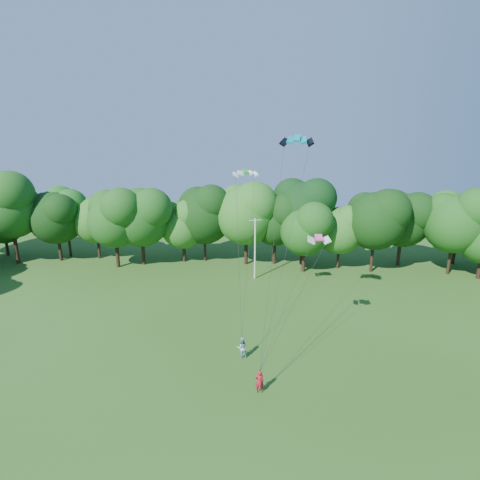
{
  "coord_description": "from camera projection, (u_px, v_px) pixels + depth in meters",
  "views": [
    {
      "loc": [
        2.73,
        -18.63,
        18.26
      ],
      "look_at": [
        -0.39,
        13.0,
        9.96
      ],
      "focal_mm": 28.0,
      "sensor_mm": 36.0,
      "label": 1
    }
  ],
  "objects": [
    {
      "name": "tree_back_east",
      "position": [
        459.0,
        217.0,
        56.3
      ],
      "size": [
        8.09,
        8.09,
        11.76
      ],
      "color": "#312213",
      "rests_on": "ground"
    },
    {
      "name": "tree_back_center",
      "position": [
        304.0,
        207.0,
        55.72
      ],
      "size": [
        9.84,
        9.84,
        14.31
      ],
      "color": "#332413",
      "rests_on": "ground"
    },
    {
      "name": "ground",
      "position": [
        226.0,
        451.0,
        22.82
      ],
      "size": [
        160.0,
        160.0,
        0.0
      ],
      "primitive_type": "plane",
      "color": "#264F15",
      "rests_on": "ground"
    },
    {
      "name": "utility_pole",
      "position": [
        255.0,
        248.0,
        50.71
      ],
      "size": [
        1.62,
        0.65,
        8.47
      ],
      "rotation": [
        0.0,
        0.0,
        0.35
      ],
      "color": "silver",
      "rests_on": "ground"
    },
    {
      "name": "kite_teal",
      "position": [
        297.0,
        138.0,
        31.14
      ],
      "size": [
        2.83,
        1.58,
        0.65
      ],
      "rotation": [
        0.0,
        0.0,
        -0.16
      ],
      "color": "#048493",
      "rests_on": "ground"
    },
    {
      "name": "kite_flyer_left",
      "position": [
        259.0,
        381.0,
        28.0
      ],
      "size": [
        0.74,
        0.56,
        1.83
      ],
      "primitive_type": "imported",
      "rotation": [
        0.0,
        0.0,
        3.33
      ],
      "color": "#AF1624",
      "rests_on": "ground"
    },
    {
      "name": "kite_green",
      "position": [
        245.0,
        171.0,
        35.66
      ],
      "size": [
        2.56,
        1.72,
        0.39
      ],
      "rotation": [
        0.0,
        0.0,
        0.31
      ],
      "color": "green",
      "rests_on": "ground"
    },
    {
      "name": "kite_pink",
      "position": [
        319.0,
        238.0,
        32.33
      ],
      "size": [
        2.03,
        1.11,
        0.41
      ],
      "rotation": [
        0.0,
        0.0,
        0.09
      ],
      "color": "#FE469E",
      "rests_on": "ground"
    },
    {
      "name": "tree_back_west",
      "position": [
        66.0,
        211.0,
        59.96
      ],
      "size": [
        8.46,
        8.46,
        12.3
      ],
      "color": "#352715",
      "rests_on": "ground"
    },
    {
      "name": "kite_flyer_right",
      "position": [
        242.0,
        347.0,
        32.56
      ],
      "size": [
        1.09,
        0.95,
        1.93
      ],
      "primitive_type": "imported",
      "rotation": [
        0.0,
        0.0,
        3.4
      ],
      "color": "#97B9D2",
      "rests_on": "ground"
    }
  ]
}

